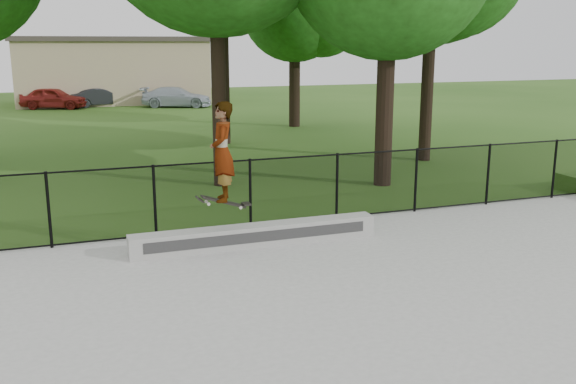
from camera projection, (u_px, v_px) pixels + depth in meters
name	position (u px, v px, depth m)	size (l,w,h in m)	color
ground	(509.00, 330.00, 8.96)	(100.00, 100.00, 0.00)	#2B5317
concrete_slab	(509.00, 328.00, 8.96)	(14.00, 12.00, 0.06)	#9B9B96
grind_ledge	(256.00, 235.00, 12.46)	(4.89, 0.40, 0.41)	#A8A8A3
car_a	(54.00, 98.00, 38.76)	(1.55, 3.82, 1.31)	maroon
car_b	(99.00, 97.00, 40.21)	(1.22, 3.18, 1.15)	black
car_c	(177.00, 97.00, 39.84)	(1.74, 3.94, 1.24)	#A9B4BF
skater_airborne	(222.00, 153.00, 11.62)	(0.81, 0.75, 2.02)	black
chainlink_fence	(337.00, 187.00, 14.18)	(16.06, 0.06, 1.50)	black
distant_building	(112.00, 70.00, 42.61)	(12.40, 6.40, 4.30)	tan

